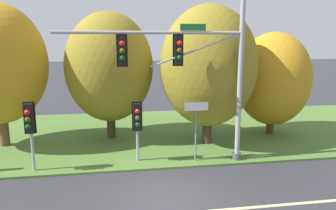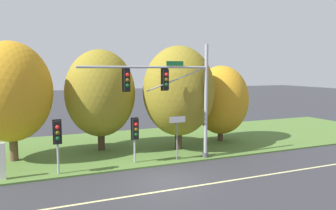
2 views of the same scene
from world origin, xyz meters
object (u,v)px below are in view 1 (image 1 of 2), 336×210
Objects in this scene: tree_left_of_mast at (109,67)px; tree_mid_verge at (273,79)px; route_sign_post at (196,121)px; pedestrian_signal_further_along at (29,122)px; pedestrian_signal_near_kerb at (137,120)px; traffic_signal_mast at (192,66)px; tree_behind_signpost at (208,66)px.

tree_mid_verge is (9.28, -0.65, -0.75)m from tree_left_of_mast.
tree_left_of_mast is 9.33m from tree_mid_verge.
route_sign_post is at bearing -145.80° from tree_mid_verge.
pedestrian_signal_further_along is 0.50× the size of tree_mid_verge.
pedestrian_signal_further_along is at bearing -173.96° from pedestrian_signal_near_kerb.
tree_mid_verge is at bearing 17.39° from pedestrian_signal_further_along.
pedestrian_signal_near_kerb is 2.62m from route_sign_post.
tree_left_of_mast is at bearing 176.01° from tree_mid_verge.
route_sign_post is at bearing 28.41° from traffic_signal_mast.
tree_mid_verge is (12.49, 3.91, 1.08)m from pedestrian_signal_further_along.
route_sign_post is 0.40× the size of tree_left_of_mast.
tree_left_of_mast reaches higher than tree_mid_verge.
pedestrian_signal_near_kerb is 4.45m from pedestrian_signal_further_along.
pedestrian_signal_further_along is 0.41× the size of tree_behind_signpost.
tree_mid_verge is (5.73, 3.86, -1.14)m from traffic_signal_mast.
traffic_signal_mast is 7.00m from tree_mid_verge.
route_sign_post is 0.47× the size of tree_mid_verge.
pedestrian_signal_further_along is 1.07× the size of route_sign_post.
pedestrian_signal_further_along is (-6.75, -0.05, -2.22)m from traffic_signal_mast.
traffic_signal_mast is 1.16× the size of tree_left_of_mast.
tree_behind_signpost is at bearing 63.49° from route_sign_post.
traffic_signal_mast reaches higher than tree_mid_verge.
tree_behind_signpost is at bearing -20.28° from tree_left_of_mast.
tree_mid_verge is at bearing -3.99° from tree_left_of_mast.
tree_behind_signpost is at bearing 60.11° from traffic_signal_mast.
route_sign_post is at bearing -48.75° from tree_left_of_mast.
traffic_signal_mast is 3.38m from pedestrian_signal_near_kerb.
route_sign_post is 3.57m from tree_behind_signpost.
route_sign_post is 6.74m from tree_mid_verge.
tree_behind_signpost is (5.06, -1.87, 0.14)m from tree_left_of_mast.
tree_mid_verge reaches higher than pedestrian_signal_further_along.
tree_behind_signpost reaches higher than pedestrian_signal_further_along.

